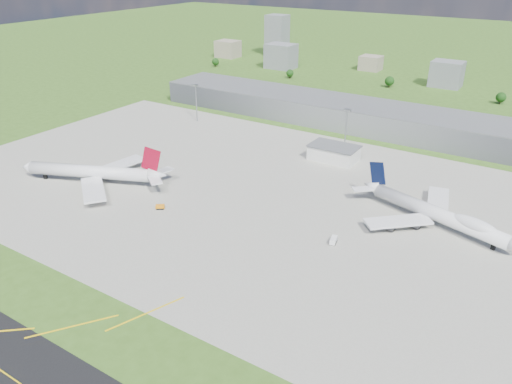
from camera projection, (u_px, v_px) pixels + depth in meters
The scene contains 20 objects.
ground at pixel (351, 133), 324.55m from camera, with size 1400.00×1400.00×0.00m, color #385A1C.
apron at pixel (280, 200), 236.11m from camera, with size 360.00×190.00×0.08m, color gray.
terminal at pixel (361, 116), 332.70m from camera, with size 300.00×42.00×15.00m, color slate.
ops_building at pixel (334, 153), 279.98m from camera, with size 26.00×16.00×8.00m, color silver.
mast_west at pixel (196, 96), 338.89m from camera, with size 3.50×2.00×25.90m.
mast_center at pixel (346, 123), 285.45m from camera, with size 3.50×2.00×25.90m.
airliner_red_twin at pixel (95, 173), 251.09m from camera, with size 74.15×56.01×21.38m.
airliner_blue_quad at pixel (438, 214), 211.31m from camera, with size 73.62×56.47×19.70m.
tug_yellow at pixel (160, 207), 227.12m from camera, with size 4.55×4.22×1.95m.
van_white_near at pixel (334, 241), 200.07m from camera, with size 3.10×5.28×2.53m.
van_white_far at pixel (414, 222), 213.65m from camera, with size 5.21×2.63×2.64m.
bldg_far_w at pixel (228, 49), 556.68m from camera, with size 24.00×20.00×18.00m, color gray.
bldg_w at pixel (281, 56), 501.32m from camera, with size 28.00×22.00×24.00m, color slate.
bldg_cw at pixel (371, 63), 495.00m from camera, with size 20.00×18.00×14.00m, color gray.
bldg_c at pixel (447, 74), 431.62m from camera, with size 26.00×20.00×22.00m, color slate.
bldg_tall_w at pixel (277, 35), 562.01m from camera, with size 22.00×20.00×44.00m, color slate.
tree_far_w at pixel (215, 62), 510.63m from camera, with size 7.20×7.20×8.80m.
tree_w at pixel (290, 73), 463.25m from camera, with size 6.75×6.75×8.25m.
tree_c at pixel (389, 81), 430.49m from camera, with size 8.10×8.10×9.90m.
tree_e at pixel (501, 97), 383.11m from camera, with size 7.65×7.65×9.35m.
Camera 1 is at (114.24, -144.20, 105.39)m, focal length 35.00 mm.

